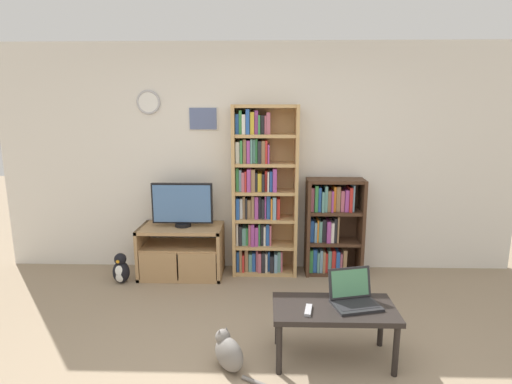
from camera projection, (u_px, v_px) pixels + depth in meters
The scene contains 10 objects.
wall_back at pixel (257, 159), 4.61m from camera, with size 5.98×0.09×2.60m.
tv_stand at pixel (182, 251), 4.52m from camera, with size 0.93×0.51×0.58m.
television at pixel (182, 205), 4.44m from camera, with size 0.68×0.18×0.49m.
bookshelf_tall at pixel (260, 195), 4.51m from camera, with size 0.72×0.32×1.92m.
bookshelf_short at pixel (331, 227), 4.56m from camera, with size 0.64×0.31×1.10m.
coffee_table at pixel (334, 313), 2.96m from camera, with size 0.90×0.46×0.43m.
laptop at pixel (353, 296), 2.98m from camera, with size 0.39×0.35×0.25m.
remote_near_laptop at pixel (308, 310), 2.88m from camera, with size 0.07×0.17×0.02m.
cat at pixel (228, 352), 2.89m from camera, with size 0.42×0.37×0.29m.
penguin_figurine at pixel (121, 270), 4.34m from camera, with size 0.18×0.16×0.34m.
Camera 1 is at (0.11, -2.24, 1.85)m, focal length 28.00 mm.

